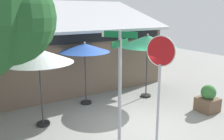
% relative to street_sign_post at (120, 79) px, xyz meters
% --- Properties ---
extents(ground_plane, '(28.00, 28.00, 0.10)m').
position_rel_street_sign_post_xyz_m(ground_plane, '(1.26, 1.04, -2.02)').
color(ground_plane, gray).
extents(cafe_building, '(9.30, 4.55, 4.23)m').
position_rel_street_sign_post_xyz_m(cafe_building, '(0.93, 6.29, -0.39)').
color(cafe_building, '#705B4C').
rests_on(cafe_building, ground).
extents(street_sign_post, '(0.80, 0.85, 3.22)m').
position_rel_street_sign_post_xyz_m(street_sign_post, '(0.00, 0.00, 0.00)').
color(street_sign_post, '#A8AAB2').
rests_on(street_sign_post, ground).
extents(stop_sign, '(0.32, 0.77, 3.07)m').
position_rel_street_sign_post_xyz_m(stop_sign, '(1.05, -0.36, 0.20)').
color(stop_sign, '#A8AAB2').
rests_on(stop_sign, ground).
extents(patio_umbrella_ivory_left, '(2.17, 2.17, 2.62)m').
position_rel_street_sign_post_xyz_m(patio_umbrella_ivory_left, '(-1.37, 2.49, 0.34)').
color(patio_umbrella_ivory_left, black).
rests_on(patio_umbrella_ivory_left, ground).
extents(patio_umbrella_royal_blue_center, '(1.97, 1.97, 2.52)m').
position_rel_street_sign_post_xyz_m(patio_umbrella_royal_blue_center, '(0.70, 3.49, 0.29)').
color(patio_umbrella_royal_blue_center, black).
rests_on(patio_umbrella_royal_blue_center, ground).
extents(patio_umbrella_forest_green_right, '(2.42, 2.42, 2.76)m').
position_rel_street_sign_post_xyz_m(patio_umbrella_forest_green_right, '(3.30, 2.85, 0.47)').
color(patio_umbrella_forest_green_right, black).
rests_on(patio_umbrella_forest_green_right, ground).
extents(sidewalk_planter, '(0.71, 0.71, 1.01)m').
position_rel_street_sign_post_xyz_m(sidewalk_planter, '(4.23, 0.38, -1.52)').
color(sidewalk_planter, brown).
rests_on(sidewalk_planter, ground).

